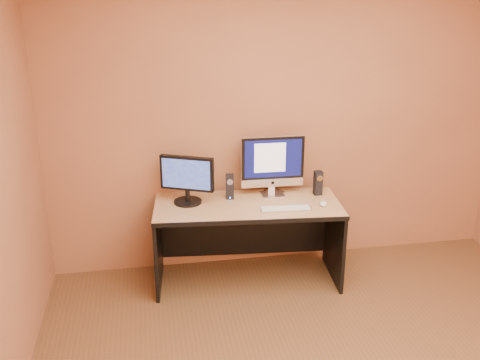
# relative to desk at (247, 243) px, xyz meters

# --- Properties ---
(walls) EXTENTS (4.00, 4.00, 2.60)m
(walls) POSITION_rel_desk_xyz_m (0.37, -1.62, 0.95)
(walls) COLOR #A36641
(walls) RESTS_ON ground
(desk) EXTENTS (1.57, 0.80, 0.70)m
(desk) POSITION_rel_desk_xyz_m (0.00, 0.00, 0.00)
(desk) COLOR tan
(desk) RESTS_ON ground
(imac) EXTENTS (0.54, 0.21, 0.52)m
(imac) POSITION_rel_desk_xyz_m (0.25, 0.17, 0.61)
(imac) COLOR silver
(imac) RESTS_ON desk
(second_monitor) EXTENTS (0.51, 0.39, 0.40)m
(second_monitor) POSITION_rel_desk_xyz_m (-0.48, 0.12, 0.55)
(second_monitor) COLOR black
(second_monitor) RESTS_ON desk
(speaker_left) EXTENTS (0.07, 0.07, 0.21)m
(speaker_left) POSITION_rel_desk_xyz_m (-0.12, 0.16, 0.45)
(speaker_left) COLOR black
(speaker_left) RESTS_ON desk
(speaker_right) EXTENTS (0.07, 0.07, 0.21)m
(speaker_right) POSITION_rel_desk_xyz_m (0.63, 0.11, 0.45)
(speaker_right) COLOR black
(speaker_right) RESTS_ON desk
(keyboard) EXTENTS (0.41, 0.13, 0.02)m
(keyboard) POSITION_rel_desk_xyz_m (0.28, -0.17, 0.36)
(keyboard) COLOR #BAB9BE
(keyboard) RESTS_ON desk
(mouse) EXTENTS (0.08, 0.11, 0.03)m
(mouse) POSITION_rel_desk_xyz_m (0.60, -0.14, 0.37)
(mouse) COLOR white
(mouse) RESTS_ON desk
(cable_a) EXTENTS (0.09, 0.19, 0.01)m
(cable_a) POSITION_rel_desk_xyz_m (0.32, 0.29, 0.35)
(cable_a) COLOR black
(cable_a) RESTS_ON desk
(cable_b) EXTENTS (0.11, 0.14, 0.01)m
(cable_b) POSITION_rel_desk_xyz_m (0.21, 0.29, 0.35)
(cable_b) COLOR black
(cable_b) RESTS_ON desk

